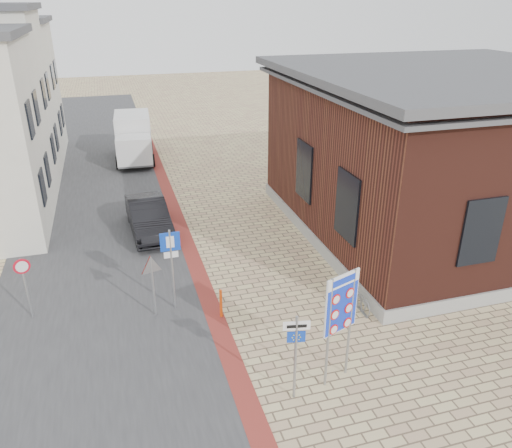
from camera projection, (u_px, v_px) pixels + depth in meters
ground at (306, 362)px, 13.97m from camera, size 120.00×120.00×0.00m
road_strip at (99, 196)px, 25.64m from camera, size 7.00×60.00×0.02m
curb_strip at (181, 227)px, 22.18m from camera, size 0.60×40.00×0.02m
brick_building at (447, 150)px, 20.96m from camera, size 13.00×13.00×6.80m
bike_rack at (357, 298)px, 16.47m from camera, size 0.08×1.80×0.60m
sedan at (148, 217)px, 21.45m from camera, size 1.80×4.52×1.46m
box_truck at (134, 138)px, 30.90m from camera, size 2.48×5.34×2.73m
border_sign at (341, 305)px, 12.41m from camera, size 1.05×0.43×3.22m
essen_sign at (296, 345)px, 12.09m from camera, size 0.66×0.16×2.46m
parking_sign at (171, 255)px, 15.62m from camera, size 0.62×0.07×2.83m
yield_sign at (152, 272)px, 15.39m from camera, size 0.74×0.26×2.11m
speed_sign at (25, 280)px, 15.37m from camera, size 0.49×0.15×2.11m
bollard at (221, 304)px, 15.74m from camera, size 0.09×0.09×1.00m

